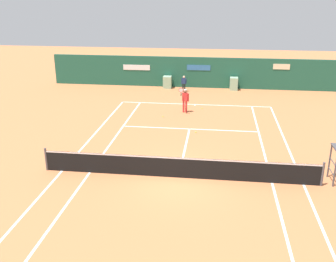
# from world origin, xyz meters

# --- Properties ---
(ground_plane) EXTENTS (80.00, 80.00, 0.01)m
(ground_plane) POSITION_xyz_m (-0.00, 0.58, 0.00)
(ground_plane) COLOR #C67042
(tennis_net) EXTENTS (12.10, 0.10, 1.07)m
(tennis_net) POSITION_xyz_m (0.00, 0.00, 0.51)
(tennis_net) COLOR #4C4C51
(tennis_net) RESTS_ON ground_plane
(sponsor_back_wall) EXTENTS (25.00, 1.02, 2.53)m
(sponsor_back_wall) POSITION_xyz_m (0.00, 16.97, 1.22)
(sponsor_back_wall) COLOR #1E5642
(sponsor_back_wall) RESTS_ON ground_plane
(player_on_baseline) EXTENTS (0.63, 0.66, 1.81)m
(player_on_baseline) POSITION_xyz_m (-0.57, 9.69, 0.95)
(player_on_baseline) COLOR red
(player_on_baseline) RESTS_ON ground_plane
(ball_kid_right_post) EXTENTS (0.43, 0.18, 1.29)m
(ball_kid_right_post) POSITION_xyz_m (-1.14, 15.37, 0.74)
(ball_kid_right_post) COLOR black
(ball_kid_right_post) RESTS_ON ground_plane
(tennis_ball_near_service_line) EXTENTS (0.07, 0.07, 0.07)m
(tennis_ball_near_service_line) POSITION_xyz_m (0.41, 5.80, 0.03)
(tennis_ball_near_service_line) COLOR #CCE033
(tennis_ball_near_service_line) RESTS_ON ground_plane
(tennis_ball_by_sideline) EXTENTS (0.07, 0.07, 0.07)m
(tennis_ball_by_sideline) POSITION_xyz_m (-1.88, 8.48, 0.03)
(tennis_ball_by_sideline) COLOR #CCE033
(tennis_ball_by_sideline) RESTS_ON ground_plane
(tennis_ball_mid_court) EXTENTS (0.07, 0.07, 0.07)m
(tennis_ball_mid_court) POSITION_xyz_m (0.55, 10.65, 0.03)
(tennis_ball_mid_court) COLOR #CCE033
(tennis_ball_mid_court) RESTS_ON ground_plane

